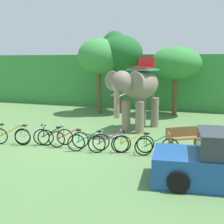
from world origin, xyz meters
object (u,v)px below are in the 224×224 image
(tree_center_right, at_px, (115,53))
(tree_far_left, at_px, (121,54))
(tree_right, at_px, (176,63))
(bike_purple, at_px, (109,143))
(bike_white, at_px, (34,137))
(bike_yellow, at_px, (133,143))
(bike_teal, at_px, (89,142))
(wooden_bench, at_px, (183,137))
(bike_green, at_px, (157,146))
(bike_orange, at_px, (11,136))
(bike_black, at_px, (53,136))
(bike_red, at_px, (68,139))
(tree_center_left, at_px, (99,57))
(elephant, at_px, (138,88))

(tree_center_right, bearing_deg, tree_far_left, -57.07)
(tree_right, height_order, bike_purple, tree_right)
(bike_white, height_order, bike_yellow, same)
(bike_teal, bearing_deg, tree_far_left, 98.99)
(tree_right, xyz_separation_m, wooden_bench, (1.35, -7.63, -2.92))
(bike_green, bearing_deg, bike_teal, -174.83)
(bike_orange, height_order, bike_black, same)
(bike_yellow, xyz_separation_m, wooden_bench, (1.82, 1.32, 0.09))
(bike_teal, distance_m, bike_yellow, 1.78)
(bike_red, bearing_deg, tree_center_left, 102.08)
(tree_far_left, xyz_separation_m, wooden_bench, (4.98, -7.26, -3.57))
(bike_red, distance_m, wooden_bench, 4.79)
(tree_far_left, height_order, bike_black, tree_far_left)
(tree_far_left, bearing_deg, tree_center_left, -152.21)
(tree_far_left, bearing_deg, bike_orange, -103.60)
(tree_right, height_order, bike_red, tree_right)
(tree_right, relative_size, elephant, 1.06)
(tree_right, distance_m, bike_purple, 9.80)
(bike_red, height_order, bike_teal, same)
(elephant, relative_size, bike_black, 2.61)
(bike_purple, distance_m, wooden_bench, 3.14)
(tree_center_right, xyz_separation_m, bike_red, (1.29, -10.08, -3.71))
(elephant, bearing_deg, bike_green, -66.54)
(tree_right, relative_size, bike_orange, 2.72)
(tree_center_left, xyz_separation_m, tree_right, (4.92, 1.05, -0.45))
(tree_far_left, distance_m, bike_purple, 9.85)
(bike_purple, bearing_deg, tree_center_right, 107.13)
(tree_far_left, distance_m, tree_right, 3.70)
(bike_white, height_order, bike_teal, same)
(tree_center_right, bearing_deg, tree_center_left, -102.47)
(bike_teal, xyz_separation_m, bike_green, (2.72, 0.25, 0.00))
(tree_center_left, height_order, wooden_bench, tree_center_left)
(tree_far_left, xyz_separation_m, bike_purple, (2.29, -8.86, -3.66))
(tree_center_right, height_order, bike_yellow, tree_center_right)
(elephant, bearing_deg, bike_red, -115.33)
(bike_orange, distance_m, wooden_bench, 7.39)
(tree_center_right, relative_size, bike_white, 3.42)
(bike_orange, height_order, bike_teal, same)
(wooden_bench, bearing_deg, elephant, 134.82)
(bike_white, height_order, bike_purple, same)
(tree_right, xyz_separation_m, elephant, (-1.24, -5.02, -1.20))
(bike_white, height_order, wooden_bench, bike_white)
(bike_black, relative_size, bike_teal, 1.04)
(tree_far_left, bearing_deg, bike_red, -87.11)
(tree_far_left, height_order, elephant, tree_far_left)
(tree_center_left, xyz_separation_m, bike_red, (1.73, -8.09, -3.46))
(tree_center_right, distance_m, bike_white, 10.88)
(tree_far_left, bearing_deg, elephant, -62.79)
(bike_red, bearing_deg, bike_white, -174.89)
(tree_far_left, distance_m, bike_yellow, 9.85)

